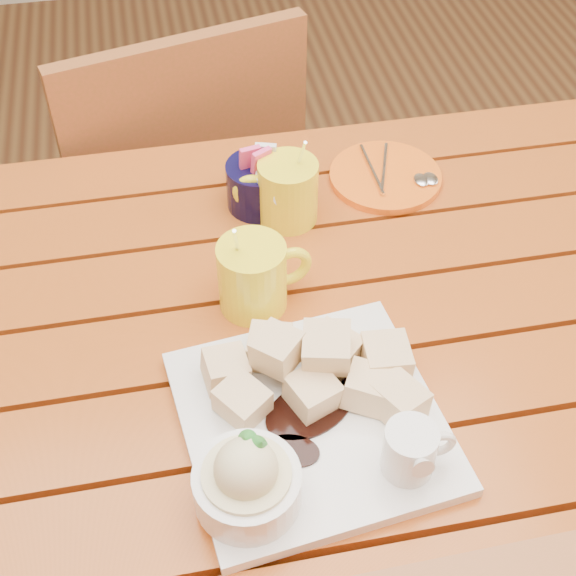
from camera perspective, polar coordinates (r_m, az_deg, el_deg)
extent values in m
cube|color=#8D3E12|center=(0.84, 1.96, -15.22)|extent=(1.20, 0.11, 0.03)
cube|color=#8D3E12|center=(0.90, 0.38, -8.98)|extent=(1.20, 0.11, 0.03)
cube|color=#8D3E12|center=(0.97, -0.94, -3.56)|extent=(1.20, 0.11, 0.03)
cube|color=#8D3E12|center=(1.05, -2.06, 1.11)|extent=(1.20, 0.11, 0.03)
cube|color=#8D3E12|center=(1.13, -3.03, 5.11)|extent=(1.20, 0.11, 0.03)
cube|color=#8D3E12|center=(1.22, -3.87, 8.55)|extent=(1.20, 0.11, 0.03)
cube|color=#8D3E12|center=(1.27, -3.87, 7.04)|extent=(1.12, 0.04, 0.08)
cylinder|color=#8D3E12|center=(1.62, 16.41, 0.05)|extent=(0.06, 0.06, 0.72)
cube|color=white|center=(0.87, 1.68, -9.43)|extent=(0.30, 0.30, 0.02)
cube|color=gold|center=(0.90, -1.30, -4.22)|extent=(0.06, 0.06, 0.04)
cube|color=gold|center=(0.85, -3.27, -8.03)|extent=(0.07, 0.07, 0.04)
cube|color=gold|center=(0.86, -0.77, -4.41)|extent=(0.07, 0.07, 0.04)
cube|color=gold|center=(0.86, 1.78, -7.44)|extent=(0.06, 0.06, 0.04)
cube|color=gold|center=(0.87, 5.73, -7.09)|extent=(0.06, 0.06, 0.04)
cube|color=gold|center=(0.89, 6.97, -4.96)|extent=(0.05, 0.05, 0.04)
cube|color=gold|center=(0.88, -4.46, -5.79)|extent=(0.05, 0.05, 0.04)
cube|color=gold|center=(0.90, 3.23, -4.42)|extent=(0.07, 0.07, 0.04)
cube|color=gold|center=(0.86, 7.88, -7.92)|extent=(0.07, 0.07, 0.04)
cube|color=gold|center=(0.86, 2.77, -4.24)|extent=(0.06, 0.06, 0.04)
cylinder|color=white|center=(0.80, -2.92, -13.92)|extent=(0.11, 0.11, 0.04)
cylinder|color=#F3EBB2|center=(0.79, -2.95, -13.50)|extent=(0.09, 0.09, 0.03)
sphere|color=#F3EBB2|center=(0.77, -3.00, -12.74)|extent=(0.06, 0.06, 0.06)
cone|color=#2B862E|center=(0.75, -2.07, -11.05)|extent=(0.03, 0.04, 0.03)
cone|color=#2B862E|center=(0.76, -2.99, -10.65)|extent=(0.03, 0.03, 0.02)
cylinder|color=white|center=(0.82, 8.62, -11.33)|extent=(0.05, 0.05, 0.06)
cylinder|color=black|center=(0.80, 8.82, -10.36)|extent=(0.04, 0.04, 0.01)
cone|color=white|center=(0.79, 9.38, -12.10)|extent=(0.02, 0.02, 0.03)
torus|color=white|center=(0.82, 10.71, -10.85)|extent=(0.04, 0.01, 0.04)
cylinder|color=yellow|center=(1.08, -0.01, 6.86)|extent=(0.08, 0.08, 0.09)
cylinder|color=black|center=(1.05, -0.01, 8.45)|extent=(0.07, 0.07, 0.01)
torus|color=yellow|center=(1.08, -2.50, 6.83)|extent=(0.06, 0.02, 0.06)
cylinder|color=silver|center=(1.07, 0.62, 8.55)|extent=(0.02, 0.05, 0.12)
cylinder|color=yellow|center=(0.96, -2.56, 0.81)|extent=(0.08, 0.08, 0.09)
cylinder|color=black|center=(0.93, -2.63, 2.49)|extent=(0.07, 0.07, 0.01)
torus|color=yellow|center=(0.97, 0.12, 1.54)|extent=(0.06, 0.02, 0.06)
cylinder|color=silver|center=(0.94, -3.54, 2.47)|extent=(0.02, 0.06, 0.12)
cylinder|color=white|center=(1.09, -0.70, 6.64)|extent=(0.06, 0.06, 0.07)
cylinder|color=white|center=(1.07, -0.71, 7.96)|extent=(0.05, 0.05, 0.01)
cone|color=white|center=(1.05, -0.41, 6.67)|extent=(0.03, 0.03, 0.03)
torus|color=white|center=(1.09, 1.13, 6.94)|extent=(0.04, 0.01, 0.04)
cylinder|color=black|center=(1.11, -2.06, 7.33)|extent=(0.09, 0.09, 0.07)
cube|color=#FF4583|center=(1.08, -2.72, 9.09)|extent=(0.03, 0.02, 0.04)
cube|color=white|center=(1.09, -1.56, 9.35)|extent=(0.03, 0.02, 0.04)
cube|color=#FF4583|center=(1.07, -1.94, 8.88)|extent=(0.03, 0.03, 0.04)
cylinder|color=orange|center=(1.18, 6.93, 7.88)|extent=(0.16, 0.16, 0.01)
cylinder|color=silver|center=(1.17, 6.00, 8.40)|extent=(0.01, 0.12, 0.01)
cylinder|color=silver|center=(1.18, 6.85, 8.48)|extent=(0.04, 0.11, 0.01)
ellipsoid|color=silver|center=(1.16, 9.46, 7.60)|extent=(0.02, 0.03, 0.01)
ellipsoid|color=silver|center=(1.17, 10.09, 7.66)|extent=(0.02, 0.03, 0.01)
cube|color=brown|center=(1.66, -8.50, 6.22)|extent=(0.50, 0.50, 0.03)
cylinder|color=brown|center=(1.97, -4.67, 5.69)|extent=(0.04, 0.04, 0.41)
cylinder|color=brown|center=(1.91, -14.57, 2.58)|extent=(0.04, 0.04, 0.41)
cylinder|color=brown|center=(1.73, -0.24, -1.16)|extent=(0.04, 0.04, 0.41)
cylinder|color=brown|center=(1.66, -11.40, -4.98)|extent=(0.04, 0.04, 0.41)
cube|color=brown|center=(1.37, -6.92, 9.18)|extent=(0.41, 0.13, 0.43)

